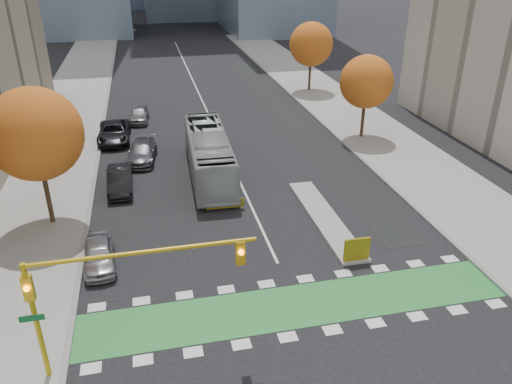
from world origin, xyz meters
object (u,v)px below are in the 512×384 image
tree_east_near (366,82)px  hazard_board (357,249)px  parked_car_b (120,180)px  parked_car_c (142,152)px  parked_car_a (99,255)px  parked_car_d (114,132)px  tree_west (35,134)px  parked_car_e (139,114)px  bus (209,154)px  traffic_signal_west (105,282)px  tree_east_far (311,44)px

tree_east_near → hazard_board: bearing=-114.2°
parked_car_b → parked_car_c: parked_car_b is taller
parked_car_a → parked_car_d: parked_car_d is taller
tree_west → parked_car_c: bearing=58.5°
parked_car_b → parked_car_e: 15.07m
bus → traffic_signal_west: bearing=-107.0°
tree_west → parked_car_a: bearing=-59.8°
tree_east_far → parked_car_c: 26.05m
parked_car_a → parked_car_c: size_ratio=0.80×
bus → parked_car_a: (-7.11, -10.19, -0.96)m
tree_east_near → parked_car_d: (-20.81, 3.85, -4.09)m
hazard_board → parked_car_a: 13.27m
tree_east_far → tree_east_near: bearing=-91.8°
tree_west → parked_car_d: tree_west is taller
parked_car_c → parked_car_d: parked_car_d is taller
tree_east_far → traffic_signal_west: tree_east_far is taller
parked_car_a → parked_car_b: size_ratio=0.86×
tree_east_near → tree_east_far: 16.01m
tree_east_near → traffic_signal_west: bearing=-131.5°
parked_car_c → parked_car_e: parked_car_e is taller
tree_east_near → parked_car_e: 21.09m
parked_car_d → hazard_board: bearing=-58.4°
tree_east_near → parked_car_e: size_ratio=1.68×
bus → parked_car_d: bearing=130.1°
parked_car_c → parked_car_d: bearing=121.5°
traffic_signal_west → parked_car_e: traffic_signal_west is taller
parked_car_a → parked_car_e: parked_car_e is taller
hazard_board → parked_car_b: size_ratio=0.31×
hazard_board → traffic_signal_west: traffic_signal_west is taller
tree_west → tree_east_near: (24.00, 10.00, -0.75)m
hazard_board → parked_car_d: (-12.81, 21.65, -0.02)m
tree_east_far → traffic_signal_west: 43.61m
tree_east_near → tree_east_far: (0.50, 16.00, 0.38)m
parked_car_a → parked_car_e: bearing=80.5°
parked_car_b → parked_car_d: bearing=93.3°
parked_car_b → parked_car_d: (-0.68, 10.00, 0.02)m
tree_east_near → parked_car_d: tree_east_near is taller
bus → parked_car_b: (-6.23, -1.18, -0.87)m
parked_car_e → traffic_signal_west: bearing=-87.8°
traffic_signal_west → parked_car_d: traffic_signal_west is taller
parked_car_b → parked_car_e: size_ratio=1.08×
hazard_board → parked_car_a: hazard_board is taller
hazard_board → tree_west: size_ratio=0.17×
tree_east_near → traffic_signal_west: (-19.93, -22.51, -0.83)m
traffic_signal_west → parked_car_e: (1.24, 31.36, -3.32)m
tree_east_near → tree_east_far: size_ratio=0.92×
tree_east_far → parked_car_b: size_ratio=1.68×
tree_west → parked_car_c: (5.42, 8.85, -4.90)m
tree_west → traffic_signal_west: (4.07, -12.51, -1.58)m
parked_car_b → parked_car_d: 10.02m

